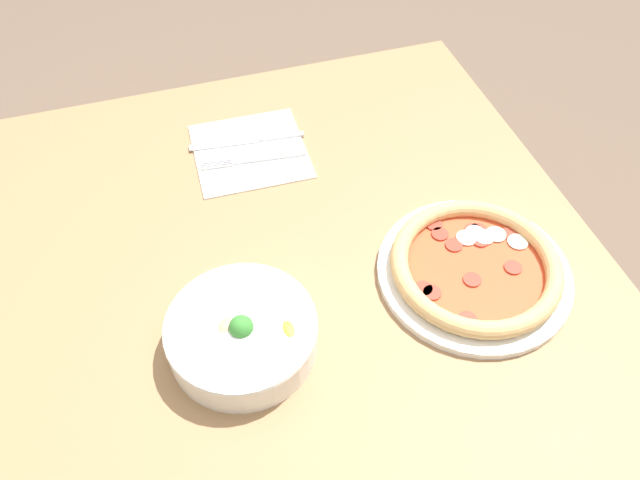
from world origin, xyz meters
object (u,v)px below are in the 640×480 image
object	(u,v)px
bowl	(242,333)
fork	(255,160)
pizza	(475,267)
knife	(252,140)

from	to	relation	value
bowl	fork	world-z (taller)	bowl
bowl	fork	size ratio (longest dim) A/B	1.10
bowl	fork	bearing A→B (deg)	-15.74
pizza	fork	bearing A→B (deg)	36.96
fork	knife	bearing A→B (deg)	-91.38
pizza	knife	size ratio (longest dim) A/B	1.38
fork	knife	world-z (taller)	same
pizza	knife	xyz separation A→B (m)	(0.39, 0.25, -0.01)
knife	fork	bearing A→B (deg)	88.62
pizza	bowl	world-z (taller)	bowl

